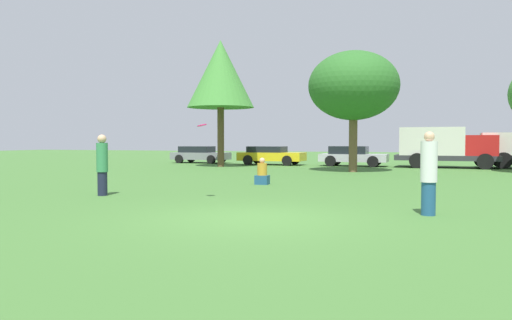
{
  "coord_description": "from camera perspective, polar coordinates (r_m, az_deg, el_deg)",
  "views": [
    {
      "loc": [
        3.25,
        -9.39,
        1.6
      ],
      "look_at": [
        -0.99,
        3.24,
        1.06
      ],
      "focal_mm": 34.0,
      "sensor_mm": 36.0,
      "label": 1
    }
  ],
  "objects": [
    {
      "name": "tree_0",
      "position": [
        30.05,
        -4.19,
        10.01
      ],
      "size": [
        4.1,
        4.1,
        7.72
      ],
      "color": "brown",
      "rests_on": "ground"
    },
    {
      "name": "frisbee",
      "position": [
        13.08,
        -6.39,
        4.08
      ],
      "size": [
        0.26,
        0.26,
        0.09
      ],
      "color": "#F21E72"
    },
    {
      "name": "person_catcher",
      "position": [
        10.96,
        19.66,
        -1.48
      ],
      "size": [
        0.35,
        0.35,
        1.79
      ],
      "rotation": [
        0.0,
        0.0,
        3.04
      ],
      "color": "navy",
      "rests_on": "ground"
    },
    {
      "name": "ground_plane",
      "position": [
        10.06,
        -0.55,
        -6.84
      ],
      "size": [
        120.0,
        120.0,
        0.0
      ],
      "primitive_type": "plane",
      "color": "#3D6B2D"
    },
    {
      "name": "parked_car_grey",
      "position": [
        34.91,
        -6.64,
        0.68
      ],
      "size": [
        4.12,
        2.08,
        1.19
      ],
      "rotation": [
        0.0,
        0.0,
        -0.04
      ],
      "color": "slate",
      "rests_on": "ground"
    },
    {
      "name": "parked_car_yellow",
      "position": [
        32.0,
        1.72,
        0.6
      ],
      "size": [
        4.37,
        2.09,
        1.22
      ],
      "rotation": [
        0.0,
        0.0,
        -0.04
      ],
      "color": "gold",
      "rests_on": "ground"
    },
    {
      "name": "parked_car_silver",
      "position": [
        30.9,
        11.24,
        0.52
      ],
      "size": [
        4.21,
        2.03,
        1.25
      ],
      "rotation": [
        0.0,
        0.0,
        -0.04
      ],
      "color": "#B2B2B7",
      "rests_on": "ground"
    },
    {
      "name": "bystander_sitting",
      "position": [
        17.65,
        0.73,
        -1.64
      ],
      "size": [
        0.48,
        0.4,
        0.97
      ],
      "color": "navy",
      "rests_on": "ground"
    },
    {
      "name": "tree_1",
      "position": [
        25.37,
        11.4,
        8.52
      ],
      "size": [
        4.58,
        4.58,
        6.14
      ],
      "color": "brown",
      "rests_on": "ground"
    },
    {
      "name": "delivery_truck_red",
      "position": [
        30.67,
        21.29,
        1.6
      ],
      "size": [
        5.84,
        2.71,
        2.38
      ],
      "rotation": [
        0.0,
        0.0,
        -0.04
      ],
      "color": "#2D2D33",
      "rests_on": "ground"
    },
    {
      "name": "person_thrower",
      "position": [
        14.73,
        -17.64,
        -0.49
      ],
      "size": [
        0.33,
        0.33,
        1.77
      ],
      "rotation": [
        0.0,
        0.0,
        -0.11
      ],
      "color": "#191E33",
      "rests_on": "ground"
    }
  ]
}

